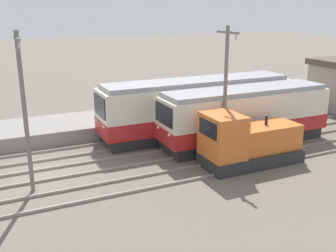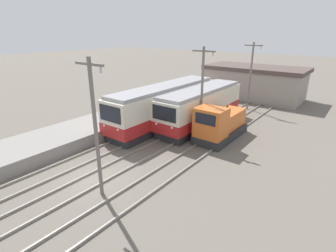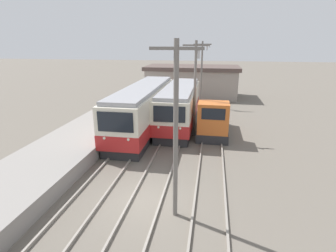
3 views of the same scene
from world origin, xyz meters
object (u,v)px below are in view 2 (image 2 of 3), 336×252
Objects in this scene: commuter_train_center at (201,108)px; shunting_locomotive at (220,125)px; commuter_train_left at (165,107)px; catenary_mast_far at (251,74)px; catenary_mast_mid at (202,90)px; catenary_mast_near at (95,125)px.

shunting_locomotive is at bearing -33.09° from commuter_train_center.
commuter_train_left is 2.38× the size of shunting_locomotive.
commuter_train_left is 10.95m from catenary_mast_far.
catenary_mast_mid and catenary_mast_far have the same top height.
shunting_locomotive is at bearing -1.32° from commuter_train_left.
catenary_mast_mid is (-1.49, -0.55, 2.80)m from shunting_locomotive.
catenary_mast_near is 21.00m from catenary_mast_far.
commuter_train_center is at bearing 33.04° from commuter_train_left.
catenary_mast_near is (1.51, -13.01, 2.35)m from commuter_train_center.
catenary_mast_near is 10.50m from catenary_mast_mid.
catenary_mast_far is (-1.49, 9.95, 2.80)m from shunting_locomotive.
catenary_mast_near is (-1.49, -11.05, 2.80)m from shunting_locomotive.
catenary_mast_far is (1.51, 7.99, 2.35)m from commuter_train_center.
catenary_mast_far is at bearing 90.00° from catenary_mast_mid.
shunting_locomotive is 0.76× the size of catenary_mast_near.
commuter_train_left is at bearing 178.68° from shunting_locomotive.
commuter_train_left is 12.20m from catenary_mast_near.
catenary_mast_near is at bearing -68.94° from commuter_train_left.
commuter_train_left is 1.82× the size of catenary_mast_near.
catenary_mast_near is 1.00× the size of catenary_mast_far.
catenary_mast_near is at bearing -83.39° from commuter_train_center.
commuter_train_center is 1.99× the size of shunting_locomotive.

